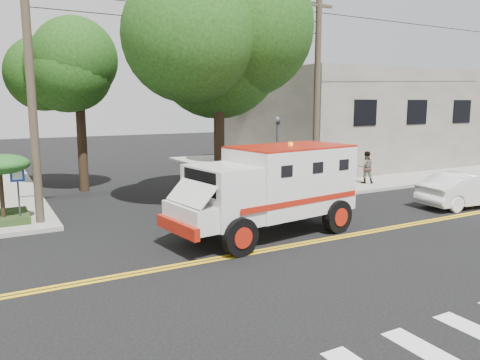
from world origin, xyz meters
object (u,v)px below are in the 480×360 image
armored_truck (271,185)px  pedestrian_a (276,167)px  parked_sedan (466,190)px  pedestrian_b (366,167)px

armored_truck → pedestrian_a: (5.08, 7.41, -0.66)m
parked_sedan → pedestrian_a: 8.80m
parked_sedan → pedestrian_a: size_ratio=2.66×
pedestrian_b → armored_truck: bearing=61.1°
armored_truck → pedestrian_a: size_ratio=4.05×
armored_truck → parked_sedan: armored_truck is taller
armored_truck → pedestrian_a: bearing=47.9°
parked_sedan → pedestrian_a: (-4.11, 7.78, 0.25)m
pedestrian_a → parked_sedan: bearing=78.0°
armored_truck → pedestrian_a: armored_truck is taller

